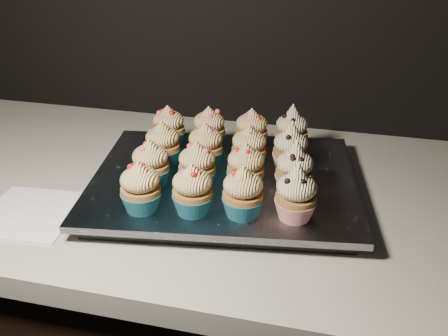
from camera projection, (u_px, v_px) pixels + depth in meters
The scene contains 20 objects.
worktop at pixel (319, 206), 0.89m from camera, with size 2.44×0.64×0.04m, color beige.
napkin at pixel (31, 213), 0.83m from camera, with size 0.15×0.15×0.00m, color white.
baking_tray at pixel (224, 187), 0.89m from camera, with size 0.42×0.32×0.02m, color black.
foil_lining at pixel (224, 179), 0.88m from camera, with size 0.46×0.36×0.01m, color silver.
cupcake_0 at pixel (140, 188), 0.76m from camera, with size 0.06×0.06×0.08m.
cupcake_1 at pixel (192, 191), 0.76m from camera, with size 0.06×0.06×0.08m.
cupcake_2 at pixel (243, 193), 0.75m from camera, with size 0.06×0.06×0.08m.
cupcake_3 at pixel (296, 195), 0.74m from camera, with size 0.06×0.06×0.10m.
cupcake_4 at pixel (151, 164), 0.83m from camera, with size 0.06×0.06×0.08m.
cupcake_5 at pixel (197, 167), 0.83m from camera, with size 0.06×0.06×0.08m.
cupcake_6 at pixel (246, 168), 0.82m from camera, with size 0.06×0.06×0.08m.
cupcake_7 at pixel (295, 170), 0.81m from camera, with size 0.06×0.06×0.10m.
cupcake_8 at pixel (163, 145), 0.90m from camera, with size 0.06×0.06×0.08m.
cupcake_9 at pixel (205, 146), 0.90m from camera, with size 0.06×0.06×0.08m.
cupcake_10 at pixel (249, 149), 0.89m from camera, with size 0.06×0.06×0.08m.
cupcake_11 at pixel (290, 149), 0.88m from camera, with size 0.06×0.06×0.10m.
cupcake_12 at pixel (169, 128), 0.97m from camera, with size 0.06×0.06×0.08m.
cupcake_13 at pixel (209, 129), 0.96m from camera, with size 0.06×0.06×0.08m.
cupcake_14 at pixel (251, 131), 0.96m from camera, with size 0.06×0.06×0.08m.
cupcake_15 at pixel (292, 131), 0.95m from camera, with size 0.06×0.06×0.10m.
Camera 1 is at (0.01, 0.93, 1.36)m, focal length 40.00 mm.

